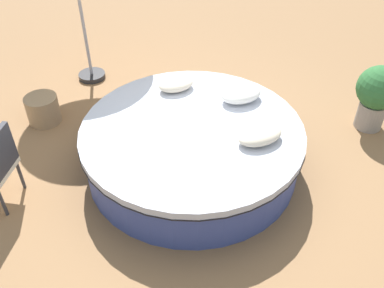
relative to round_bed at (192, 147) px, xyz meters
The scene contains 7 objects.
ground_plane 0.32m from the round_bed, ahead, with size 16.00×16.00×0.00m, color olive.
round_bed is the anchor object (origin of this frame).
throw_pillow_0 0.90m from the round_bed, 42.55° to the right, with size 0.55×0.34×0.17m, color beige.
throw_pillow_1 0.96m from the round_bed, 17.99° to the left, with size 0.55×0.38×0.19m, color white.
throw_pillow_2 0.97m from the round_bed, 78.52° to the left, with size 0.48×0.33×0.16m, color beige.
planter 2.69m from the round_bed, ahead, with size 0.60×0.60×0.95m.
side_table 2.37m from the round_bed, 129.94° to the left, with size 0.47×0.47×0.41m, color #997A56.
Camera 1 is at (-1.75, -3.67, 3.76)m, focal length 39.99 mm.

